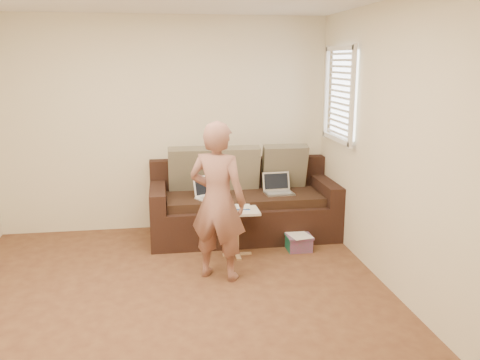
{
  "coord_description": "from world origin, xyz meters",
  "views": [
    {
      "loc": [
        -0.04,
        -3.95,
        2.07
      ],
      "look_at": [
        0.8,
        1.4,
        0.78
      ],
      "focal_mm": 37.68,
      "sensor_mm": 36.0,
      "label": 1
    }
  ],
  "objects_px": {
    "person": "(218,201)",
    "striped_box": "(298,242)",
    "sofa": "(243,201)",
    "laptop_white": "(213,198)",
    "laptop_silver": "(279,194)",
    "drinking_glass": "(222,202)",
    "side_table": "(237,233)"
  },
  "relations": [
    {
      "from": "sofa",
      "to": "laptop_silver",
      "type": "height_order",
      "value": "sofa"
    },
    {
      "from": "laptop_silver",
      "to": "person",
      "type": "height_order",
      "value": "person"
    },
    {
      "from": "laptop_silver",
      "to": "person",
      "type": "xyz_separation_m",
      "value": [
        -0.86,
        -1.09,
        0.25
      ]
    },
    {
      "from": "side_table",
      "to": "striped_box",
      "type": "xyz_separation_m",
      "value": [
        0.7,
        0.05,
        -0.17
      ]
    },
    {
      "from": "laptop_silver",
      "to": "drinking_glass",
      "type": "xyz_separation_m",
      "value": [
        -0.74,
        -0.44,
        0.05
      ]
    },
    {
      "from": "drinking_glass",
      "to": "side_table",
      "type": "bearing_deg",
      "value": -35.71
    },
    {
      "from": "sofa",
      "to": "laptop_white",
      "type": "bearing_deg",
      "value": -158.0
    },
    {
      "from": "laptop_white",
      "to": "person",
      "type": "height_order",
      "value": "person"
    },
    {
      "from": "person",
      "to": "drinking_glass",
      "type": "height_order",
      "value": "person"
    },
    {
      "from": "side_table",
      "to": "striped_box",
      "type": "bearing_deg",
      "value": 4.07
    },
    {
      "from": "sofa",
      "to": "striped_box",
      "type": "relative_size",
      "value": 7.79
    },
    {
      "from": "sofa",
      "to": "striped_box",
      "type": "height_order",
      "value": "sofa"
    },
    {
      "from": "sofa",
      "to": "person",
      "type": "bearing_deg",
      "value": -110.73
    },
    {
      "from": "laptop_white",
      "to": "side_table",
      "type": "relative_size",
      "value": 0.69
    },
    {
      "from": "laptop_silver",
      "to": "laptop_white",
      "type": "distance_m",
      "value": 0.8
    },
    {
      "from": "laptop_silver",
      "to": "laptop_white",
      "type": "bearing_deg",
      "value": -177.81
    },
    {
      "from": "sofa",
      "to": "striped_box",
      "type": "bearing_deg",
      "value": -47.23
    },
    {
      "from": "person",
      "to": "striped_box",
      "type": "relative_size",
      "value": 5.46
    },
    {
      "from": "person",
      "to": "striped_box",
      "type": "height_order",
      "value": "person"
    },
    {
      "from": "side_table",
      "to": "striped_box",
      "type": "height_order",
      "value": "side_table"
    },
    {
      "from": "laptop_white",
      "to": "drinking_glass",
      "type": "height_order",
      "value": "laptop_white"
    },
    {
      "from": "person",
      "to": "laptop_silver",
      "type": "bearing_deg",
      "value": -100.03
    },
    {
      "from": "laptop_white",
      "to": "striped_box",
      "type": "height_order",
      "value": "laptop_white"
    },
    {
      "from": "laptop_white",
      "to": "person",
      "type": "distance_m",
      "value": 1.04
    },
    {
      "from": "sofa",
      "to": "striped_box",
      "type": "xyz_separation_m",
      "value": [
        0.53,
        -0.58,
        -0.34
      ]
    },
    {
      "from": "laptop_silver",
      "to": "drinking_glass",
      "type": "relative_size",
      "value": 2.79
    },
    {
      "from": "sofa",
      "to": "person",
      "type": "relative_size",
      "value": 1.43
    },
    {
      "from": "laptop_white",
      "to": "sofa",
      "type": "bearing_deg",
      "value": -8.66
    },
    {
      "from": "laptop_silver",
      "to": "laptop_white",
      "type": "height_order",
      "value": "laptop_white"
    },
    {
      "from": "laptop_white",
      "to": "drinking_glass",
      "type": "distance_m",
      "value": 0.37
    },
    {
      "from": "person",
      "to": "striped_box",
      "type": "distance_m",
      "value": 1.32
    },
    {
      "from": "sofa",
      "to": "side_table",
      "type": "height_order",
      "value": "sofa"
    }
  ]
}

